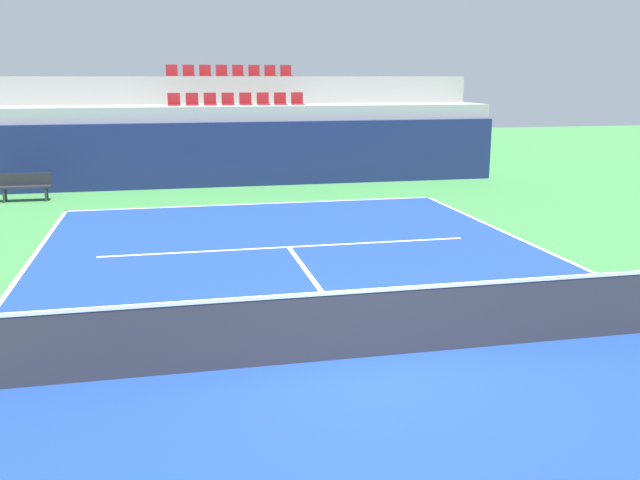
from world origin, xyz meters
TOP-DOWN VIEW (x-y plane):
  - ground_plane at (0.00, 0.00)m, footprint 80.00×80.00m
  - court_surface at (0.00, 0.00)m, footprint 11.00×24.00m
  - baseline_far at (0.00, 11.95)m, footprint 11.00×0.10m
  - service_line_far at (0.00, 6.40)m, footprint 8.26×0.10m
  - centre_service_line at (0.00, 3.20)m, footprint 0.10×6.40m
  - back_wall at (0.00, 15.63)m, footprint 18.49×0.30m
  - stands_tier_lower at (0.00, 16.98)m, footprint 18.49×2.40m
  - stands_tier_upper at (0.00, 19.38)m, footprint 18.49×2.40m
  - seating_row_lower at (-0.00, 17.07)m, footprint 4.90×0.44m
  - seating_row_upper at (-0.00, 19.47)m, footprint 4.90×0.44m
  - tennis_net at (0.00, 0.00)m, footprint 11.08×0.08m
  - player_bench at (-6.86, 14.05)m, footprint 1.50×0.40m

SIDE VIEW (x-z plane):
  - ground_plane at x=0.00m, z-range 0.00..0.00m
  - court_surface at x=0.00m, z-range 0.00..0.01m
  - baseline_far at x=0.00m, z-range 0.01..0.01m
  - service_line_far at x=0.00m, z-range 0.01..0.01m
  - centre_service_line at x=0.00m, z-range 0.01..0.01m
  - player_bench at x=-6.86m, z-range 0.08..0.93m
  - tennis_net at x=0.00m, z-range -0.03..1.04m
  - back_wall at x=0.00m, z-range 0.00..2.21m
  - stands_tier_lower at x=0.00m, z-range 0.00..2.73m
  - stands_tier_upper at x=0.00m, z-range 0.00..3.75m
  - seating_row_lower at x=0.00m, z-range 2.64..3.08m
  - seating_row_upper at x=0.00m, z-range 3.65..4.09m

